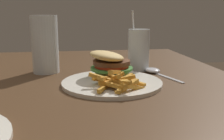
{
  "coord_description": "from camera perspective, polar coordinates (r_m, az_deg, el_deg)",
  "views": [
    {
      "loc": [
        -0.58,
        -0.14,
        0.95
      ],
      "look_at": [
        0.09,
        -0.24,
        0.8
      ],
      "focal_mm": 42.0,
      "sensor_mm": 36.0,
      "label": 1
    }
  ],
  "objects": [
    {
      "name": "spoon",
      "position": [
        0.84,
        9.11,
        -0.2
      ],
      "size": [
        0.18,
        0.08,
        0.02
      ],
      "rotation": [
        0.0,
        0.0,
        0.31
      ],
      "color": "silver",
      "rests_on": "dining_table"
    },
    {
      "name": "beer_glass",
      "position": [
        0.86,
        -14.35,
        4.95
      ],
      "size": [
        0.08,
        0.08,
        0.18
      ],
      "color": "silver",
      "rests_on": "dining_table"
    },
    {
      "name": "meal_plate_near",
      "position": [
        0.72,
        -0.16,
        -0.71
      ],
      "size": [
        0.27,
        0.27,
        0.09
      ],
      "color": "silver",
      "rests_on": "dining_table"
    },
    {
      "name": "juice_glass",
      "position": [
        0.87,
        5.8,
        4.07
      ],
      "size": [
        0.07,
        0.07,
        0.19
      ],
      "color": "silver",
      "rests_on": "dining_table"
    }
  ]
}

